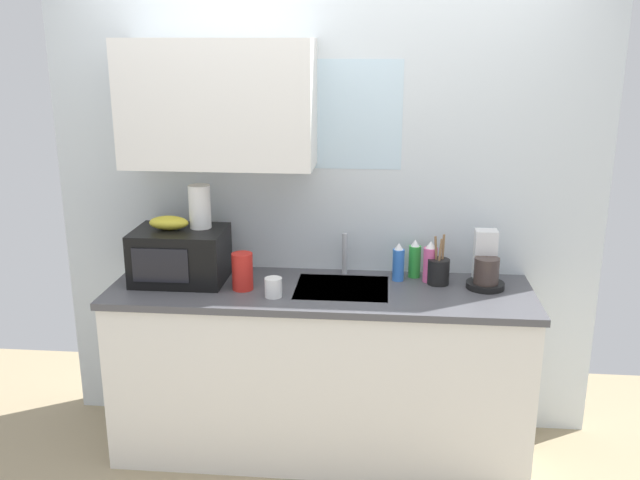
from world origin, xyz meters
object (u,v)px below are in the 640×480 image
microwave (180,255)px  dish_soap_bottle_pink (430,263)px  banana_bunch (169,223)px  mug_white (273,287)px  coffee_maker (486,266)px  cereal_canister (242,271)px  paper_towel_roll (200,207)px  dish_soap_bottle_green (415,260)px  dish_soap_bottle_blue (398,263)px  utensil_crock (438,271)px

microwave → dish_soap_bottle_pink: size_ratio=2.16×
banana_bunch → mug_white: bearing=-18.8°
coffee_maker → mug_white: (-1.03, -0.25, -0.06)m
dish_soap_bottle_pink → cereal_canister: bearing=-167.6°
mug_white → paper_towel_roll: bearing=149.5°
banana_bunch → paper_towel_roll: size_ratio=0.91×
microwave → cereal_canister: (0.34, -0.10, -0.04)m
cereal_canister → mug_white: cereal_canister is taller
mug_white → dish_soap_bottle_pink: bearing=21.2°
dish_soap_bottle_green → cereal_canister: 0.89m
coffee_maker → dish_soap_bottle_green: 0.36m
banana_bunch → coffee_maker: banana_bunch is taller
cereal_canister → mug_white: 0.20m
dish_soap_bottle_blue → mug_white: size_ratio=2.11×
paper_towel_roll → utensil_crock: 1.25m
banana_bunch → dish_soap_bottle_green: 1.27m
microwave → cereal_canister: 0.36m
coffee_maker → mug_white: 1.06m
microwave → coffee_maker: (1.54, 0.06, -0.03)m
dish_soap_bottle_pink → dish_soap_bottle_green: bearing=139.9°
dish_soap_bottle_blue → utensil_crock: 0.21m
dish_soap_bottle_green → utensil_crock: utensil_crock is taller
dish_soap_bottle_blue → dish_soap_bottle_green: size_ratio=0.99×
microwave → utensil_crock: 1.31m
dish_soap_bottle_pink → mug_white: 0.82m
mug_white → dish_soap_bottle_blue: bearing=26.3°
dish_soap_bottle_blue → coffee_maker: bearing=-6.4°
microwave → mug_white: 0.55m
dish_soap_bottle_green → utensil_crock: bearing=-40.2°
microwave → banana_bunch: 0.18m
banana_bunch → mug_white: banana_bunch is taller
banana_bunch → paper_towel_roll: paper_towel_roll is taller
coffee_maker → utensil_crock: (-0.23, 0.01, -0.04)m
dish_soap_bottle_pink → mug_white: size_ratio=2.24×
cereal_canister → mug_white: bearing=-28.2°
utensil_crock → dish_soap_bottle_pink: bearing=139.7°
paper_towel_roll → coffee_maker: bearing=0.3°
paper_towel_roll → dish_soap_bottle_blue: 1.05m
microwave → cereal_canister: microwave is taller
dish_soap_bottle_blue → dish_soap_bottle_green: dish_soap_bottle_green is taller
dish_soap_bottle_blue → cereal_canister: size_ratio=1.08×
cereal_canister → dish_soap_bottle_pink: bearing=12.4°
paper_towel_roll → dish_soap_bottle_pink: 1.20m
dish_soap_bottle_pink → mug_white: (-0.76, -0.29, -0.05)m
microwave → dish_soap_bottle_blue: (1.11, 0.11, -0.04)m
dish_soap_bottle_blue → cereal_canister: 0.80m
paper_towel_roll → banana_bunch: bearing=-161.6°
dish_soap_bottle_pink → cereal_canister: (-0.93, -0.20, -0.01)m
coffee_maker → paper_towel_roll: bearing=-179.7°
microwave → mug_white: microwave is taller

